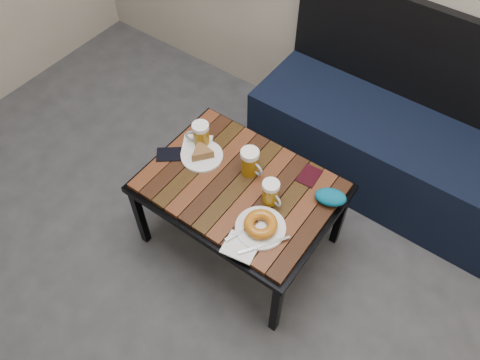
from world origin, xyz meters
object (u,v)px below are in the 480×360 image
Objects in this scene: beer_mug_right at (271,193)px; knit_pouch at (331,197)px; beer_mug_left at (201,134)px; cafe_table at (240,190)px; passport_navy at (169,154)px; bench at (387,145)px; plate_bagel at (260,226)px; plate_pie at (202,154)px; passport_burgundy at (309,176)px; beer_mug_centre at (250,162)px.

knit_pouch is (0.20, 0.15, -0.03)m from beer_mug_right.
beer_mug_right is (0.44, -0.08, -0.00)m from beer_mug_left.
beer_mug_left is 0.45m from beer_mug_right.
passport_navy is (-0.36, -0.05, 0.05)m from cafe_table.
bench is 0.96m from plate_bagel.
passport_navy is at bearing 28.78° from beer_mug_left.
plate_pie is at bearing 174.16° from cafe_table.
passport_navy is at bearing 171.62° from plate_bagel.
passport_burgundy is at bearing 154.69° from knit_pouch.
cafe_table is at bearing -157.57° from knit_pouch.
beer_mug_centre is at bearing 14.63° from plate_pie.
plate_bagel is (-0.18, -0.91, 0.22)m from bench.
cafe_table is at bearing -160.12° from beer_mug_right.
beer_mug_centre reaches higher than passport_navy.
passport_navy reaches higher than cafe_table.
beer_mug_left is 0.95× the size of beer_mug_centre.
beer_mug_centre is at bearing 133.27° from plate_bagel.
beer_mug_centre is (0.28, -0.00, 0.00)m from beer_mug_left.
knit_pouch is (0.16, 0.29, 0.01)m from plate_bagel.
passport_navy is 0.64m from passport_burgundy.
beer_mug_right is (0.16, 0.00, 0.10)m from cafe_table.
bench reaches higher than knit_pouch.
beer_mug_centre is at bearing -119.27° from bench.
beer_mug_left reaches higher than plate_pie.
passport_navy is (-0.08, -0.14, -0.06)m from beer_mug_left.
beer_mug_right is at bearing -111.41° from passport_burgundy.
passport_navy is (-0.35, -0.14, -0.06)m from beer_mug_centre.
passport_burgundy is (0.23, 0.13, -0.06)m from beer_mug_centre.
plate_bagel reaches higher than plate_pie.
beer_mug_centre is 0.38m from passport_navy.
knit_pouch is (-0.02, -0.63, 0.23)m from bench.
knit_pouch is (0.14, -0.07, 0.03)m from passport_burgundy.
knit_pouch is (0.36, 0.15, 0.07)m from cafe_table.
cafe_table is 0.25m from plate_bagel.
bench reaches higher than beer_mug_right.
beer_mug_right is 0.61× the size of plate_pie.
beer_mug_left is at bearing 163.29° from cafe_table.
bench reaches higher than plate_bagel.
passport_navy is (-0.56, 0.08, -0.02)m from plate_bagel.
beer_mug_left is 1.10× the size of passport_burgundy.
beer_mug_left is 0.28m from beer_mug_centre.
beer_mug_right is 1.04× the size of passport_burgundy.
knit_pouch reaches higher than passport_burgundy.
plate_bagel reaches higher than passport_burgundy.
knit_pouch is at bearing 22.43° from cafe_table.
passport_navy is at bearing -131.84° from bench.
beer_mug_centre is at bearing 93.87° from cafe_table.
bench is at bearing 71.47° from beer_mug_centre.
beer_mug_centre reaches higher than knit_pouch.
plate_pie is 0.46m from plate_bagel.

